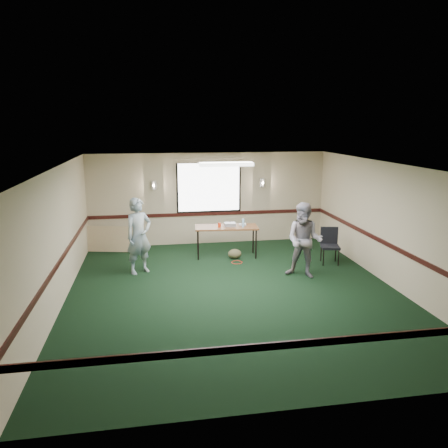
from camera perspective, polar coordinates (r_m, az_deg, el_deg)
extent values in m
plane|color=black|center=(9.48, 1.32, -8.85)|extent=(8.00, 8.00, 0.00)
plane|color=#C2AB8C|center=(12.93, -1.99, 3.32)|extent=(7.00, 0.00, 7.00)
plane|color=#C2AB8C|center=(5.39, 9.55, -11.07)|extent=(7.00, 0.00, 7.00)
plane|color=#C2AB8C|center=(9.10, -20.85, -1.73)|extent=(0.00, 8.00, 8.00)
plane|color=#C2AB8C|center=(10.30, 20.86, -0.07)|extent=(0.00, 8.00, 8.00)
plane|color=white|center=(8.84, 1.41, 7.62)|extent=(8.00, 8.00, 0.00)
cube|color=#33110E|center=(13.00, -1.96, 1.35)|extent=(7.00, 0.03, 0.10)
cube|color=#33110E|center=(5.60, 9.32, -15.22)|extent=(7.00, 0.03, 0.10)
cube|color=#33110E|center=(9.21, -20.54, -4.44)|extent=(0.03, 8.00, 0.10)
cube|color=#33110E|center=(10.40, 20.59, -2.49)|extent=(0.03, 8.00, 0.10)
cube|color=black|center=(12.85, -1.98, 4.84)|extent=(1.90, 0.01, 1.50)
cube|color=white|center=(12.85, -1.98, 4.83)|extent=(1.80, 0.02, 1.40)
cube|color=tan|center=(12.76, -2.01, 8.26)|extent=(2.05, 0.08, 0.10)
cylinder|color=silver|center=(12.70, -9.17, 5.03)|extent=(0.16, 0.16, 0.25)
cylinder|color=silver|center=(13.11, 5.01, 5.40)|extent=(0.16, 0.16, 0.25)
cube|color=white|center=(9.82, 0.29, 7.82)|extent=(1.20, 0.32, 0.08)
cube|color=#5D2A1A|center=(11.68, 0.32, -0.43)|extent=(1.72, 0.81, 0.04)
cylinder|color=black|center=(11.49, -3.40, -2.83)|extent=(0.04, 0.04, 0.79)
cylinder|color=black|center=(11.62, 4.20, -2.67)|extent=(0.04, 0.04, 0.79)
cylinder|color=black|center=(12.01, -3.45, -2.13)|extent=(0.04, 0.04, 0.79)
cylinder|color=black|center=(12.13, 3.83, -1.99)|extent=(0.04, 0.04, 0.79)
cube|color=gray|center=(11.68, 0.77, -0.07)|extent=(0.30, 0.25, 0.10)
cube|color=silver|center=(11.79, 2.45, -0.09)|extent=(0.21, 0.18, 0.05)
cylinder|color=red|center=(11.58, -0.61, -0.13)|extent=(0.08, 0.08, 0.12)
cylinder|color=#97D0F8|center=(11.61, 2.53, 0.14)|extent=(0.07, 0.07, 0.22)
ellipsoid|color=#4B402A|center=(11.68, 1.40, -3.91)|extent=(0.41, 0.35, 0.26)
torus|color=red|center=(11.38, 1.69, -5.02)|extent=(0.30, 0.30, 0.01)
cube|color=tan|center=(12.71, -15.24, -1.89)|extent=(1.41, 0.51, 0.72)
cube|color=black|center=(11.50, 13.70, -2.91)|extent=(0.53, 0.53, 0.06)
cube|color=black|center=(11.65, 13.57, -1.44)|extent=(0.45, 0.15, 0.45)
cylinder|color=black|center=(11.36, 12.87, -4.32)|extent=(0.03, 0.03, 0.42)
cylinder|color=black|center=(11.43, 14.73, -4.32)|extent=(0.03, 0.03, 0.42)
cylinder|color=black|center=(11.71, 12.56, -3.77)|extent=(0.03, 0.03, 0.42)
cylinder|color=black|center=(11.78, 14.37, -3.77)|extent=(0.03, 0.03, 0.42)
imported|color=#426592|center=(10.58, -11.06, -1.54)|extent=(0.80, 0.72, 1.83)
imported|color=#6E81AC|center=(10.28, 10.45, -2.13)|extent=(1.08, 1.02, 1.76)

